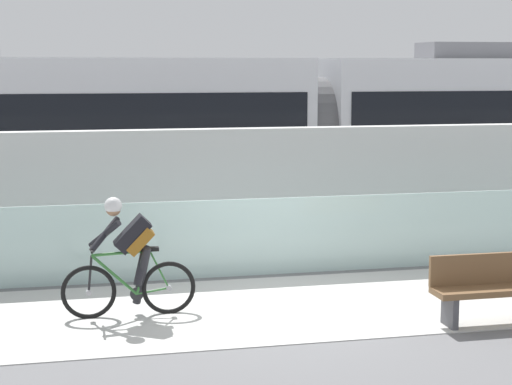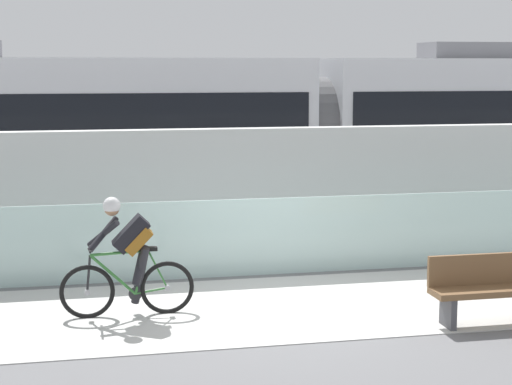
% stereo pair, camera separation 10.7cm
% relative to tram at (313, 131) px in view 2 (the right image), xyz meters
% --- Properties ---
extents(ground_plane, '(200.00, 200.00, 0.00)m').
position_rel_tram_xyz_m(ground_plane, '(-2.24, -6.85, -1.89)').
color(ground_plane, slate).
extents(bike_path_deck, '(32.00, 3.20, 0.01)m').
position_rel_tram_xyz_m(bike_path_deck, '(-2.24, -6.85, -1.89)').
color(bike_path_deck, beige).
rests_on(bike_path_deck, ground).
extents(glass_parapet, '(32.00, 0.05, 1.23)m').
position_rel_tram_xyz_m(glass_parapet, '(-2.24, -5.00, -1.28)').
color(glass_parapet, silver).
rests_on(glass_parapet, ground).
extents(concrete_barrier_wall, '(32.00, 0.36, 2.21)m').
position_rel_tram_xyz_m(concrete_barrier_wall, '(-2.24, -3.20, -0.79)').
color(concrete_barrier_wall, silver).
rests_on(concrete_barrier_wall, ground).
extents(tram_rail_near, '(32.00, 0.08, 0.01)m').
position_rel_tram_xyz_m(tram_rail_near, '(-2.24, -0.72, -1.89)').
color(tram_rail_near, '#595654').
rests_on(tram_rail_near, ground).
extents(tram_rail_far, '(32.00, 0.08, 0.01)m').
position_rel_tram_xyz_m(tram_rail_far, '(-2.24, 0.72, -1.89)').
color(tram_rail_far, '#595654').
rests_on(tram_rail_far, ground).
extents(tram, '(22.56, 2.54, 3.81)m').
position_rel_tram_xyz_m(tram, '(0.00, 0.00, 0.00)').
color(tram, silver).
rests_on(tram, ground).
extents(cyclist_on_bike, '(1.77, 0.58, 1.61)m').
position_rel_tram_xyz_m(cyclist_on_bike, '(-4.46, -6.85, -1.11)').
color(cyclist_on_bike, black).
rests_on(cyclist_on_bike, ground).
extents(bench, '(1.60, 0.45, 0.89)m').
position_rel_tram_xyz_m(bench, '(0.08, -8.14, -1.41)').
color(bench, brown).
rests_on(bench, ground).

